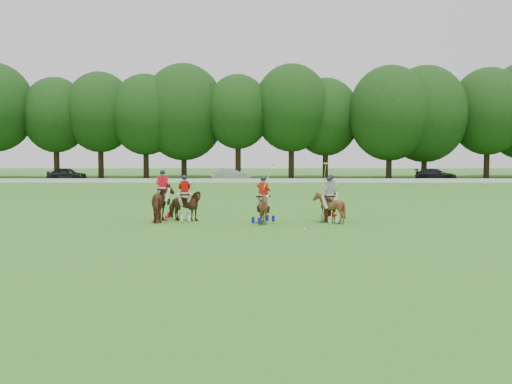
{
  "coord_description": "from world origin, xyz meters",
  "views": [
    {
      "loc": [
        2.28,
        -23.18,
        3.36
      ],
      "look_at": [
        2.25,
        4.2,
        1.4
      ],
      "focal_mm": 40.0,
      "sensor_mm": 36.0,
      "label": 1
    }
  ],
  "objects_px": {
    "polo_red_b": "(185,205)",
    "polo_ball": "(304,229)",
    "car_right": "(436,175)",
    "polo_red_c": "(263,207)",
    "polo_red_a": "(163,203)",
    "car_mid": "(231,174)",
    "polo_stripe_a": "(331,204)",
    "polo_stripe_b": "(329,207)",
    "car_left": "(67,174)"
  },
  "relations": [
    {
      "from": "polo_red_b",
      "to": "polo_stripe_b",
      "type": "distance_m",
      "value": 6.89
    },
    {
      "from": "car_right",
      "to": "polo_red_b",
      "type": "relative_size",
      "value": 2.11
    },
    {
      "from": "polo_stripe_a",
      "to": "polo_ball",
      "type": "bearing_deg",
      "value": -113.86
    },
    {
      "from": "car_left",
      "to": "polo_red_b",
      "type": "xyz_separation_m",
      "value": [
        18.45,
        -38.43,
        0.03
      ]
    },
    {
      "from": "polo_red_a",
      "to": "polo_red_b",
      "type": "distance_m",
      "value": 1.05
    },
    {
      "from": "polo_red_c",
      "to": "car_right",
      "type": "bearing_deg",
      "value": 62.72
    },
    {
      "from": "polo_red_c",
      "to": "polo_stripe_b",
      "type": "bearing_deg",
      "value": 7.26
    },
    {
      "from": "polo_stripe_a",
      "to": "polo_red_c",
      "type": "bearing_deg",
      "value": -156.82
    },
    {
      "from": "car_right",
      "to": "polo_red_b",
      "type": "xyz_separation_m",
      "value": [
        -24.16,
        -38.43,
        0.1
      ]
    },
    {
      "from": "car_left",
      "to": "car_mid",
      "type": "height_order",
      "value": "car_left"
    },
    {
      "from": "polo_red_a",
      "to": "polo_red_b",
      "type": "relative_size",
      "value": 1.11
    },
    {
      "from": "car_right",
      "to": "polo_red_a",
      "type": "bearing_deg",
      "value": 168.3
    },
    {
      "from": "polo_red_c",
      "to": "car_mid",
      "type": "bearing_deg",
      "value": 94.79
    },
    {
      "from": "polo_red_b",
      "to": "polo_ball",
      "type": "distance_m",
      "value": 6.43
    },
    {
      "from": "polo_red_b",
      "to": "polo_ball",
      "type": "relative_size",
      "value": 24.62
    },
    {
      "from": "car_mid",
      "to": "polo_red_a",
      "type": "relative_size",
      "value": 1.77
    },
    {
      "from": "car_right",
      "to": "polo_red_b",
      "type": "height_order",
      "value": "polo_red_b"
    },
    {
      "from": "car_left",
      "to": "car_mid",
      "type": "bearing_deg",
      "value": -84.84
    },
    {
      "from": "polo_ball",
      "to": "car_mid",
      "type": "bearing_deg",
      "value": 96.89
    },
    {
      "from": "car_mid",
      "to": "car_right",
      "type": "relative_size",
      "value": 0.94
    },
    {
      "from": "polo_ball",
      "to": "polo_red_c",
      "type": "bearing_deg",
      "value": 128.67
    },
    {
      "from": "car_right",
      "to": "polo_stripe_b",
      "type": "xyz_separation_m",
      "value": [
        -17.3,
        -39.13,
        0.09
      ]
    },
    {
      "from": "polo_red_c",
      "to": "polo_ball",
      "type": "bearing_deg",
      "value": -51.33
    },
    {
      "from": "polo_red_b",
      "to": "polo_red_c",
      "type": "height_order",
      "value": "polo_red_c"
    },
    {
      "from": "polo_stripe_a",
      "to": "polo_red_a",
      "type": "bearing_deg",
      "value": -176.91
    },
    {
      "from": "car_left",
      "to": "car_mid",
      "type": "relative_size",
      "value": 1.01
    },
    {
      "from": "car_left",
      "to": "polo_red_a",
      "type": "relative_size",
      "value": 1.8
    },
    {
      "from": "car_mid",
      "to": "polo_red_c",
      "type": "height_order",
      "value": "polo_red_c"
    },
    {
      "from": "car_mid",
      "to": "polo_red_c",
      "type": "bearing_deg",
      "value": -179.81
    },
    {
      "from": "car_mid",
      "to": "car_right",
      "type": "distance_m",
      "value": 23.7
    },
    {
      "from": "polo_red_b",
      "to": "polo_red_c",
      "type": "bearing_deg",
      "value": -16.26
    },
    {
      "from": "car_left",
      "to": "polo_stripe_b",
      "type": "distance_m",
      "value": 46.6
    },
    {
      "from": "car_left",
      "to": "car_right",
      "type": "xyz_separation_m",
      "value": [
        42.6,
        0.0,
        -0.08
      ]
    },
    {
      "from": "polo_red_a",
      "to": "car_mid",
      "type": "bearing_deg",
      "value": 87.79
    },
    {
      "from": "car_left",
      "to": "polo_stripe_a",
      "type": "bearing_deg",
      "value": -141.04
    },
    {
      "from": "polo_red_b",
      "to": "polo_ball",
      "type": "xyz_separation_m",
      "value": [
        5.49,
        -3.25,
        -0.74
      ]
    },
    {
      "from": "car_mid",
      "to": "car_right",
      "type": "xyz_separation_m",
      "value": [
        23.7,
        0.0,
        -0.04
      ]
    },
    {
      "from": "polo_red_b",
      "to": "car_mid",
      "type": "bearing_deg",
      "value": 89.32
    },
    {
      "from": "car_left",
      "to": "polo_red_b",
      "type": "relative_size",
      "value": 2.0
    },
    {
      "from": "polo_red_c",
      "to": "polo_ball",
      "type": "height_order",
      "value": "polo_red_c"
    },
    {
      "from": "polo_stripe_b",
      "to": "polo_ball",
      "type": "xyz_separation_m",
      "value": [
        -1.36,
        -2.55,
        -0.73
      ]
    },
    {
      "from": "car_left",
      "to": "polo_red_a",
      "type": "height_order",
      "value": "polo_red_a"
    },
    {
      "from": "polo_red_b",
      "to": "polo_stripe_a",
      "type": "relative_size",
      "value": 0.8
    },
    {
      "from": "polo_red_b",
      "to": "polo_ball",
      "type": "bearing_deg",
      "value": -30.63
    },
    {
      "from": "car_right",
      "to": "polo_red_a",
      "type": "height_order",
      "value": "polo_red_a"
    },
    {
      "from": "car_right",
      "to": "polo_red_c",
      "type": "height_order",
      "value": "polo_red_c"
    },
    {
      "from": "car_left",
      "to": "polo_ball",
      "type": "distance_m",
      "value": 48.07
    },
    {
      "from": "polo_red_c",
      "to": "polo_red_a",
      "type": "bearing_deg",
      "value": 168.51
    },
    {
      "from": "car_left",
      "to": "polo_red_c",
      "type": "height_order",
      "value": "polo_red_c"
    },
    {
      "from": "polo_red_a",
      "to": "polo_ball",
      "type": "relative_size",
      "value": 27.45
    }
  ]
}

